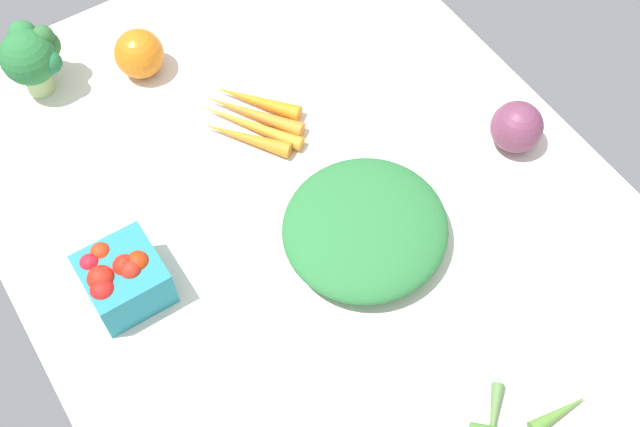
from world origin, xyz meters
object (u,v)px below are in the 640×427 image
(broccoli_head, at_px, (32,55))
(red_onion_center, at_px, (517,127))
(heirloom_tomato_orange, at_px, (139,54))
(berry_basket, at_px, (122,278))
(leafy_greens_clump, at_px, (365,228))
(carrot_bunch, at_px, (250,118))
(okra_pile, at_px, (527,424))

(broccoli_head, bearing_deg, red_onion_center, 48.17)
(heirloom_tomato_orange, distance_m, berry_basket, 0.36)
(heirloom_tomato_orange, distance_m, leafy_greens_clump, 0.43)
(carrot_bunch, height_order, red_onion_center, red_onion_center)
(broccoli_head, height_order, leafy_greens_clump, broccoli_head)
(heirloom_tomato_orange, distance_m, carrot_bunch, 0.19)
(carrot_bunch, distance_m, okra_pile, 0.54)
(leafy_greens_clump, bearing_deg, okra_pile, 2.85)
(broccoli_head, distance_m, leafy_greens_clump, 0.53)
(red_onion_center, xyz_separation_m, berry_basket, (-0.08, -0.55, 0.00))
(okra_pile, bearing_deg, carrot_bunch, -175.64)
(carrot_bunch, bearing_deg, leafy_greens_clump, 6.21)
(leafy_greens_clump, distance_m, berry_basket, 0.30)
(leafy_greens_clump, distance_m, okra_pile, 0.30)
(carrot_bunch, bearing_deg, okra_pile, 4.36)
(red_onion_center, bearing_deg, carrot_bunch, -128.46)
(broccoli_head, xyz_separation_m, berry_basket, (0.37, -0.04, -0.02))
(broccoli_head, relative_size, carrot_bunch, 0.62)
(red_onion_center, height_order, okra_pile, red_onion_center)
(leafy_greens_clump, relative_size, carrot_bunch, 1.27)
(leafy_greens_clump, bearing_deg, heirloom_tomato_orange, -165.12)
(leafy_greens_clump, relative_size, red_onion_center, 3.01)
(heirloom_tomato_orange, xyz_separation_m, red_onion_center, (0.40, 0.37, -0.00))
(broccoli_head, distance_m, berry_basket, 0.37)
(heirloom_tomato_orange, distance_m, okra_pile, 0.72)
(carrot_bunch, bearing_deg, broccoli_head, -135.80)
(carrot_bunch, relative_size, okra_pile, 1.20)
(heirloom_tomato_orange, height_order, broccoli_head, broccoli_head)
(leafy_greens_clump, xyz_separation_m, carrot_bunch, (-0.24, -0.03, -0.02))
(okra_pile, bearing_deg, broccoli_head, -161.35)
(berry_basket, bearing_deg, carrot_bunch, 119.19)
(leafy_greens_clump, height_order, carrot_bunch, leafy_greens_clump)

